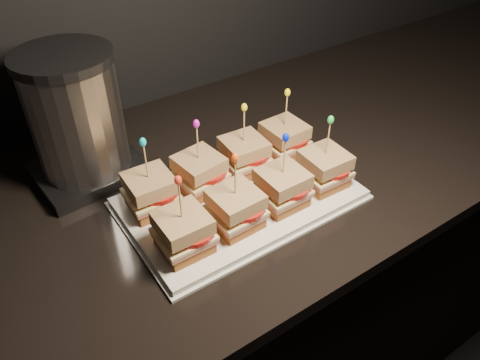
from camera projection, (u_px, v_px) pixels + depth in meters
cabinet at (304, 260)px, 1.41m from camera, size 2.56×0.70×0.86m
granite_slab at (320, 136)px, 1.13m from camera, size 2.60×0.74×0.03m
platter at (240, 198)px, 0.91m from camera, size 0.44×0.27×0.02m
platter_rim at (240, 201)px, 0.92m from camera, size 0.45×0.28×0.01m
sandwich_0_bread_bot at (152, 203)px, 0.87m from camera, size 0.08×0.08×0.02m
sandwich_0_ham at (151, 197)px, 0.86m from camera, size 0.09×0.09×0.01m
sandwich_0_cheese at (151, 194)px, 0.86m from camera, size 0.09×0.09×0.01m
sandwich_0_tomato at (158, 190)px, 0.86m from camera, size 0.08×0.08×0.01m
sandwich_0_bread_top at (149, 183)px, 0.84m from camera, size 0.08×0.08×0.03m
sandwich_0_pick at (146, 163)px, 0.82m from camera, size 0.00×0.00×0.09m
sandwich_0_frill at (143, 142)px, 0.79m from camera, size 0.01×0.01×0.02m
sandwich_1_bread_bot at (200, 183)px, 0.92m from camera, size 0.09×0.09×0.02m
sandwich_1_ham at (200, 177)px, 0.91m from camera, size 0.10×0.09×0.01m
sandwich_1_cheese at (200, 174)px, 0.90m from camera, size 0.10×0.10×0.01m
sandwich_1_tomato at (206, 171)px, 0.90m from camera, size 0.08×0.08×0.01m
sandwich_1_bread_top at (199, 164)px, 0.89m from camera, size 0.09×0.09×0.03m
sandwich_1_pick at (198, 145)px, 0.86m from camera, size 0.00×0.00×0.09m
sandwich_1_frill at (196, 124)px, 0.83m from camera, size 0.01×0.01×0.02m
sandwich_2_bread_bot at (244, 165)px, 0.96m from camera, size 0.08×0.08×0.02m
sandwich_2_ham at (244, 160)px, 0.95m from camera, size 0.09×0.09×0.01m
sandwich_2_cheese at (244, 157)px, 0.95m from camera, size 0.09×0.09×0.01m
sandwich_2_tomato at (250, 153)px, 0.95m from camera, size 0.08×0.08×0.01m
sandwich_2_bread_top at (244, 146)px, 0.93m from camera, size 0.09×0.09×0.03m
sandwich_2_pick at (244, 128)px, 0.91m from camera, size 0.00×0.00×0.09m
sandwich_2_frill at (244, 107)px, 0.88m from camera, size 0.01×0.01×0.02m
sandwich_3_bread_bot at (283, 149)px, 1.01m from camera, size 0.08×0.08×0.02m
sandwich_3_ham at (284, 143)px, 1.00m from camera, size 0.09×0.09×0.01m
sandwich_3_cheese at (284, 141)px, 1.00m from camera, size 0.09×0.09×0.01m
sandwich_3_tomato at (290, 137)px, 0.99m from camera, size 0.08×0.08×0.01m
sandwich_3_bread_top at (285, 131)px, 0.98m from camera, size 0.08×0.08×0.03m
sandwich_3_pick at (286, 112)px, 0.95m from camera, size 0.00×0.00×0.09m
sandwich_3_frill at (287, 92)px, 0.92m from camera, size 0.01×0.01×0.02m
sandwich_4_bread_bot at (185, 243)px, 0.79m from camera, size 0.08×0.08×0.02m
sandwich_4_ham at (184, 237)px, 0.78m from camera, size 0.09×0.08×0.01m
sandwich_4_cheese at (184, 234)px, 0.78m from camera, size 0.09×0.09×0.01m
sandwich_4_tomato at (191, 230)px, 0.77m from camera, size 0.08×0.08×0.01m
sandwich_4_bread_top at (182, 223)px, 0.76m from camera, size 0.08×0.08×0.03m
sandwich_4_pick at (180, 203)px, 0.73m from camera, size 0.00×0.00×0.09m
sandwich_4_frill at (178, 180)px, 0.71m from camera, size 0.01×0.01×0.02m
sandwich_5_bread_bot at (236, 219)px, 0.84m from camera, size 0.08×0.08×0.02m
sandwich_5_ham at (236, 213)px, 0.83m from camera, size 0.09×0.09×0.01m
sandwich_5_cheese at (235, 210)px, 0.82m from camera, size 0.09×0.09×0.01m
sandwich_5_tomato at (243, 206)px, 0.82m from camera, size 0.08×0.08×0.01m
sandwich_5_bread_top at (235, 199)px, 0.81m from camera, size 0.08×0.08×0.03m
sandwich_5_pick at (235, 179)px, 0.78m from camera, size 0.00×0.00×0.09m
sandwich_5_frill at (235, 158)px, 0.75m from camera, size 0.01×0.01×0.02m
sandwich_6_bread_bot at (281, 198)px, 0.88m from camera, size 0.08×0.08×0.02m
sandwich_6_ham at (282, 192)px, 0.87m from camera, size 0.09×0.08×0.01m
sandwich_6_cheese at (282, 189)px, 0.87m from camera, size 0.09×0.09×0.01m
sandwich_6_tomato at (289, 185)px, 0.87m from camera, size 0.08×0.08×0.01m
sandwich_6_bread_top at (283, 178)px, 0.85m from camera, size 0.08×0.08×0.03m
sandwich_6_pick at (284, 159)px, 0.83m from camera, size 0.00×0.00×0.09m
sandwich_6_frill at (286, 138)px, 0.80m from camera, size 0.01×0.01×0.02m
sandwich_7_bread_bot at (322, 179)px, 0.93m from camera, size 0.08×0.08×0.02m
sandwich_7_ham at (323, 173)px, 0.92m from camera, size 0.09×0.09×0.01m
sandwich_7_cheese at (324, 170)px, 0.91m from camera, size 0.09×0.09×0.01m
sandwich_7_tomato at (331, 167)px, 0.91m from camera, size 0.08×0.08×0.01m
sandwich_7_bread_top at (325, 160)px, 0.90m from camera, size 0.08×0.08×0.03m
sandwich_7_pick at (328, 141)px, 0.87m from camera, size 0.00×0.00×0.09m
sandwich_7_frill at (331, 120)px, 0.84m from camera, size 0.01×0.01×0.02m
appliance_base at (90, 170)px, 0.98m from camera, size 0.22×0.19×0.03m
appliance_body at (77, 118)px, 0.90m from camera, size 0.17×0.17×0.23m
appliance_lid at (61, 58)px, 0.82m from camera, size 0.18×0.18×0.02m
appliance at (77, 119)px, 0.90m from camera, size 0.21×0.17×0.27m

